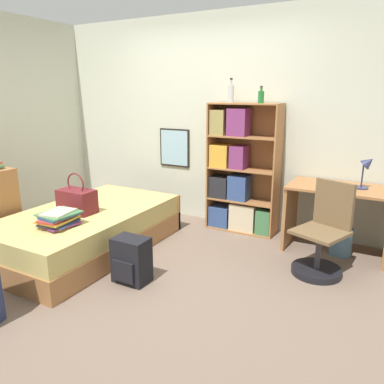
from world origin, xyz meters
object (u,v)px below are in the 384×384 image
at_px(bottle_brown, 261,97).
at_px(desk_chair, 322,245).
at_px(handbag, 77,201).
at_px(desk, 338,208).
at_px(bed, 88,230).
at_px(desk_lamp, 367,167).
at_px(book_stack_on_bed, 59,219).
at_px(bookcase, 237,176).
at_px(bottle_green, 231,93).
at_px(backpack, 131,260).
at_px(waste_bin, 341,241).

relative_size(bottle_brown, desk_chair, 0.21).
height_order(handbag, desk, handbag).
bearing_deg(bed, desk_lamp, 25.32).
relative_size(handbag, book_stack_on_bed, 1.09).
height_order(bookcase, desk, bookcase).
bearing_deg(bottle_green, book_stack_on_bed, -116.31).
distance_m(desk_chair, backpack, 1.77).
bearing_deg(desk_chair, handbag, -162.79).
bearing_deg(desk_lamp, bottle_brown, 175.67).
height_order(handbag, book_stack_on_bed, handbag).
distance_m(desk_lamp, desk_chair, 0.94).
height_order(handbag, waste_bin, handbag).
height_order(bed, book_stack_on_bed, book_stack_on_bed).
distance_m(handbag, book_stack_on_bed, 0.43).
xyz_separation_m(backpack, waste_bin, (1.58, 1.52, -0.06)).
xyz_separation_m(book_stack_on_bed, desk_lamp, (2.46, 1.73, 0.43)).
xyz_separation_m(bottle_green, backpack, (-0.19, -1.74, -1.44)).
bearing_deg(desk, desk_chair, -94.13).
relative_size(handbag, waste_bin, 1.45).
bearing_deg(bottle_brown, handbag, -135.93).
height_order(bottle_green, desk, bottle_green).
bearing_deg(desk_chair, book_stack_on_bed, -152.88).
bearing_deg(bed, desk_chair, 15.06).
height_order(handbag, backpack, handbag).
bearing_deg(desk, bed, -152.96).
bearing_deg(handbag, bottle_brown, 44.07).
height_order(book_stack_on_bed, backpack, book_stack_on_bed).
bearing_deg(bookcase, desk_chair, -32.11).
bearing_deg(bottle_green, bookcase, -11.14).
distance_m(desk_lamp, waste_bin, 0.82).
relative_size(bed, desk, 2.00).
bearing_deg(desk_lamp, waste_bin, -153.12).
distance_m(desk_lamp, backpack, 2.47).
height_order(desk, waste_bin, desk).
xyz_separation_m(bottle_green, desk_chair, (1.27, -0.74, -1.37)).
bearing_deg(backpack, book_stack_on_bed, -170.18).
bearing_deg(waste_bin, bottle_brown, 170.49).
height_order(bottle_green, desk_lamp, bottle_green).
distance_m(book_stack_on_bed, bottle_green, 2.37).
bearing_deg(backpack, desk_chair, 34.27).
xyz_separation_m(bookcase, desk, (1.19, -0.14, -0.18)).
distance_m(handbag, bookcase, 1.89).
bearing_deg(bottle_brown, bottle_green, 172.29).
distance_m(handbag, bottle_green, 2.12).
distance_m(book_stack_on_bed, bottle_brown, 2.49).
distance_m(bookcase, desk, 1.21).
bearing_deg(bed, bottle_brown, 42.41).
bearing_deg(bookcase, bottle_green, 168.86).
bearing_deg(book_stack_on_bed, bottle_green, 63.69).
bearing_deg(bed, waste_bin, 25.21).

